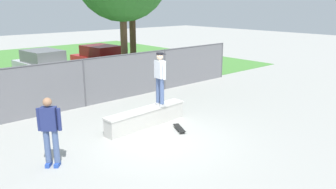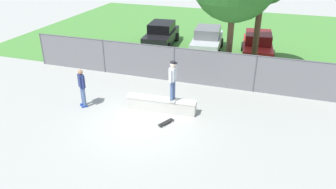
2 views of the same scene
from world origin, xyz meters
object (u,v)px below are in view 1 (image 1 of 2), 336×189
skateboarder (160,77)px  car_red (102,60)px  concrete_ledge (146,117)px  bystander (50,129)px  skateboard (179,128)px  car_silver (45,66)px

skateboarder → car_red: 9.34m
car_red → concrete_ledge: bearing=-111.6°
concrete_ledge → bystander: size_ratio=1.76×
car_red → bystander: size_ratio=2.39×
skateboard → car_silver: car_silver is taller
car_silver → car_red: bearing=-4.2°
concrete_ledge → car_silver: 9.03m
bystander → skateboard: bearing=-4.3°
skateboarder → car_silver: bearing=92.8°
skateboarder → skateboard: (0.02, -0.95, -1.58)m
skateboarder → bystander: 4.22m
concrete_ledge → skateboarder: size_ratio=1.74×
skateboarder → car_silver: (-0.44, 9.09, -0.82)m
bystander → skateboarder: bearing=8.8°
skateboard → bystander: (-4.14, 0.31, 0.94)m
car_silver → car_red: (3.35, -0.25, 0.00)m
skateboarder → bystander: skateboarder is taller
concrete_ledge → bystander: bearing=-168.7°
car_silver → car_red: 3.36m
skateboarder → bystander: size_ratio=1.01×
skateboarder → skateboard: 1.85m
skateboarder → car_red: skateboarder is taller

